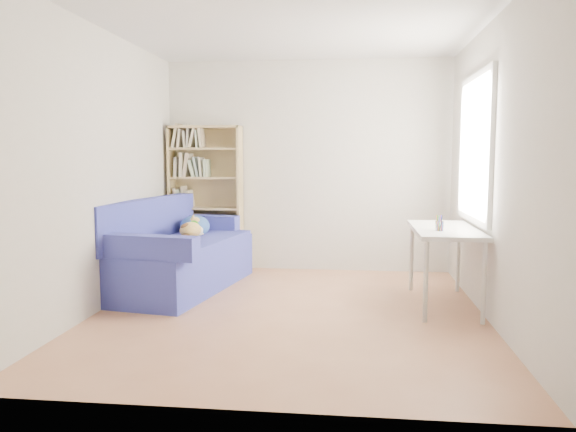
{
  "coord_description": "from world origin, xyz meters",
  "views": [
    {
      "loc": [
        0.56,
        -4.97,
        1.43
      ],
      "look_at": [
        -0.05,
        0.37,
        0.85
      ],
      "focal_mm": 35.0,
      "sensor_mm": 36.0,
      "label": 1
    }
  ],
  "objects_px": {
    "pen_cup": "(439,225)",
    "bookshelf": "(206,204)",
    "desk": "(445,235)",
    "sofa": "(177,255)"
  },
  "relations": [
    {
      "from": "pen_cup",
      "to": "bookshelf",
      "type": "bearing_deg",
      "value": 147.88
    },
    {
      "from": "pen_cup",
      "to": "desk",
      "type": "bearing_deg",
      "value": 68.6
    },
    {
      "from": "bookshelf",
      "to": "pen_cup",
      "type": "bearing_deg",
      "value": -32.12
    },
    {
      "from": "sofa",
      "to": "bookshelf",
      "type": "relative_size",
      "value": 1.18
    },
    {
      "from": "bookshelf",
      "to": "desk",
      "type": "height_order",
      "value": "bookshelf"
    },
    {
      "from": "sofa",
      "to": "pen_cup",
      "type": "height_order",
      "value": "sofa"
    },
    {
      "from": "desk",
      "to": "sofa",
      "type": "bearing_deg",
      "value": 172.06
    },
    {
      "from": "sofa",
      "to": "pen_cup",
      "type": "distance_m",
      "value": 2.77
    },
    {
      "from": "desk",
      "to": "bookshelf",
      "type": "bearing_deg",
      "value": 152.24
    },
    {
      "from": "bookshelf",
      "to": "pen_cup",
      "type": "relative_size",
      "value": 12.15
    }
  ]
}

